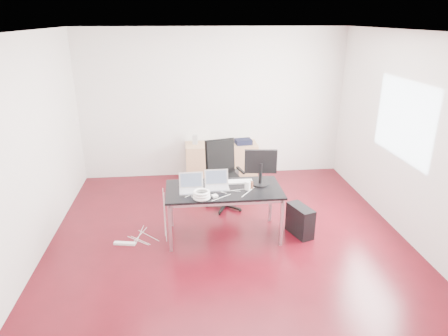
{
  "coord_description": "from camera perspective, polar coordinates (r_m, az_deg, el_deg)",
  "views": [
    {
      "loc": [
        -0.59,
        -4.97,
        2.97
      ],
      "look_at": [
        0.0,
        0.55,
        0.85
      ],
      "focal_mm": 32.0,
      "sensor_mm": 36.0,
      "label": 1
    }
  ],
  "objects": [
    {
      "name": "room_shell",
      "position": [
        5.25,
        1.03,
        3.54
      ],
      "size": [
        5.0,
        5.0,
        5.0
      ],
      "color": "#3C060E",
      "rests_on": "ground"
    },
    {
      "name": "cable_coil",
      "position": [
        5.23,
        -3.23,
        -3.83
      ],
      "size": [
        0.24,
        0.24,
        0.11
      ],
      "rotation": [
        0.0,
        0.0,
        0.23
      ],
      "color": "white",
      "rests_on": "desk"
    },
    {
      "name": "laptop_left",
      "position": [
        5.46,
        -4.67,
        -2.7
      ],
      "size": [
        0.33,
        0.26,
        0.23
      ],
      "rotation": [
        0.0,
        0.0,
        0.01
      ],
      "color": "silver",
      "rests_on": "desk"
    },
    {
      "name": "filing_cabinet_left",
      "position": [
        7.66,
        -3.56,
        0.87
      ],
      "size": [
        0.5,
        0.5,
        0.7
      ],
      "primitive_type": "cube",
      "color": "#AA7C55",
      "rests_on": "ground"
    },
    {
      "name": "laptop_right",
      "position": [
        5.55,
        -1.02,
        -2.27
      ],
      "size": [
        0.33,
        0.25,
        0.23
      ],
      "rotation": [
        0.0,
        0.0,
        -0.0
      ],
      "color": "silver",
      "rests_on": "desk"
    },
    {
      "name": "power_adapter",
      "position": [
        5.28,
        -1.33,
        -4.02
      ],
      "size": [
        0.09,
        0.09,
        0.03
      ],
      "primitive_type": "cube",
      "rotation": [
        0.0,
        0.0,
        0.39
      ],
      "color": "white",
      "rests_on": "desk"
    },
    {
      "name": "navy_garment",
      "position": [
        7.57,
        2.79,
        3.78
      ],
      "size": [
        0.33,
        0.28,
        0.09
      ],
      "primitive_type": "cube",
      "rotation": [
        0.0,
        0.0,
        0.13
      ],
      "color": "black",
      "rests_on": "filing_cabinet_right"
    },
    {
      "name": "power_strip",
      "position": [
        5.79,
        -14.0,
        -10.42
      ],
      "size": [
        0.31,
        0.12,
        0.04
      ],
      "primitive_type": "cube",
      "rotation": [
        0.0,
        0.0,
        -0.19
      ],
      "color": "white",
      "rests_on": "ground"
    },
    {
      "name": "office_chair",
      "position": [
        6.49,
        -0.12,
        -0.46
      ],
      "size": [
        0.57,
        0.59,
        1.08
      ],
      "rotation": [
        0.0,
        0.0,
        0.24
      ],
      "color": "black",
      "rests_on": "ground"
    },
    {
      "name": "wastebasket",
      "position": [
        7.49,
        1.23,
        -1.28
      ],
      "size": [
        0.3,
        0.3,
        0.28
      ],
      "primitive_type": "cylinder",
      "rotation": [
        0.0,
        0.0,
        0.3
      ],
      "color": "black",
      "rests_on": "ground"
    },
    {
      "name": "filing_cabinet_right",
      "position": [
        7.74,
        2.76,
        1.1
      ],
      "size": [
        0.5,
        0.5,
        0.7
      ],
      "primitive_type": "cube",
      "color": "#AA7C55",
      "rests_on": "ground"
    },
    {
      "name": "cup_brown",
      "position": [
        5.53,
        3.81,
        -2.43
      ],
      "size": [
        0.09,
        0.09,
        0.1
      ],
      "primitive_type": "cylinder",
      "rotation": [
        0.0,
        0.0,
        0.21
      ],
      "color": "#50291B",
      "rests_on": "desk"
    },
    {
      "name": "cup_white",
      "position": [
        5.49,
        3.39,
        -2.51
      ],
      "size": [
        0.09,
        0.09,
        0.12
      ],
      "primitive_type": "cylinder",
      "rotation": [
        0.0,
        0.0,
        -0.14
      ],
      "color": "white",
      "rests_on": "desk"
    },
    {
      "name": "monitor",
      "position": [
        5.6,
        5.25,
        0.39
      ],
      "size": [
        0.45,
        0.26,
        0.51
      ],
      "rotation": [
        0.0,
        0.0,
        -0.11
      ],
      "color": "black",
      "rests_on": "desk"
    },
    {
      "name": "speaker",
      "position": [
        7.56,
        -4.16,
        4.09
      ],
      "size": [
        0.11,
        0.1,
        0.18
      ],
      "primitive_type": "cube",
      "rotation": [
        0.0,
        0.0,
        -0.23
      ],
      "color": "#9E9E9E",
      "rests_on": "filing_cabinet_left"
    },
    {
      "name": "pc_tower",
      "position": [
        5.88,
        10.81,
        -7.39
      ],
      "size": [
        0.34,
        0.49,
        0.44
      ],
      "primitive_type": "cube",
      "rotation": [
        0.0,
        0.0,
        0.34
      ],
      "color": "black",
      "rests_on": "ground"
    },
    {
      "name": "desk",
      "position": [
        5.55,
        -0.02,
        -3.47
      ],
      "size": [
        1.6,
        0.8,
        0.73
      ],
      "color": "black",
      "rests_on": "ground"
    },
    {
      "name": "keyboard",
      "position": [
        5.73,
        1.9,
        -1.97
      ],
      "size": [
        0.44,
        0.15,
        0.02
      ],
      "primitive_type": "cube",
      "rotation": [
        0.0,
        0.0,
        -0.01
      ],
      "color": "white",
      "rests_on": "desk"
    }
  ]
}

